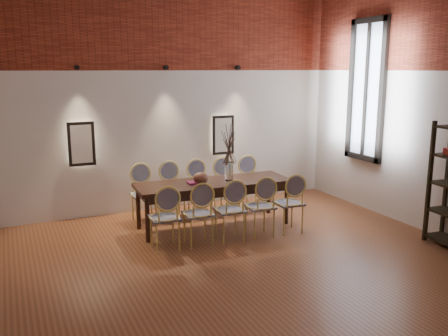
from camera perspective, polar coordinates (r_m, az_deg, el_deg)
name	(u,v)px	position (r m, az deg, el deg)	size (l,w,h in m)	color
floor	(244,286)	(5.83, 2.41, -13.98)	(7.00, 7.00, 0.02)	brown
wall_back	(154,99)	(8.57, -8.47, 8.19)	(7.00, 0.10, 4.00)	silver
brick_band_back	(152,26)	(8.52, -8.60, 16.59)	(7.00, 0.02, 1.50)	maroon
niche_left	(81,144)	(8.27, -16.80, 2.81)	(0.36, 0.06, 0.66)	#FFEAC6
niche_right	(223,135)	(9.00, -0.18, 4.01)	(0.36, 0.06, 0.66)	#FFEAC6
spot_fixture_left	(77,67)	(8.15, -17.30, 11.48)	(0.08, 0.08, 0.10)	black
spot_fixture_mid	(166,67)	(8.49, -7.01, 11.91)	(0.08, 0.08, 0.10)	black
spot_fixture_right	(238,68)	(9.02, 1.67, 11.98)	(0.08, 0.08, 0.10)	black
window_glass	(367,91)	(8.88, 16.83, 8.91)	(0.02, 0.78, 2.38)	silver
window_frame	(366,91)	(8.87, 16.73, 8.92)	(0.08, 0.90, 2.50)	black
window_mullion	(366,91)	(8.87, 16.73, 8.92)	(0.06, 0.06, 2.40)	black
dining_table	(214,204)	(7.71, -1.25, -4.36)	(2.49, 0.80, 0.75)	black
chair_near_a	(165,217)	(6.78, -7.15, -5.92)	(0.44, 0.44, 0.94)	#DBC864
chair_near_b	(198,213)	(6.91, -3.14, -5.49)	(0.44, 0.44, 0.94)	#DBC864
chair_near_c	(230,210)	(7.08, 0.70, -5.05)	(0.44, 0.44, 0.94)	#DBC864
chair_near_d	(260,206)	(7.28, 4.34, -4.61)	(0.44, 0.44, 0.94)	#DBC864
chair_near_e	(288,203)	(7.50, 7.76, -4.18)	(0.44, 0.44, 0.94)	#DBC864
chair_far_a	(144,194)	(8.05, -9.64, -3.13)	(0.44, 0.44, 0.94)	#DBC864
chair_far_b	(172,191)	(8.16, -6.22, -2.82)	(0.44, 0.44, 0.94)	#DBC864
chair_far_c	(200,189)	(8.31, -2.91, -2.51)	(0.44, 0.44, 0.94)	#DBC864
chair_far_d	(226,186)	(8.48, 0.28, -2.20)	(0.44, 0.44, 0.94)	#DBC864
chair_far_e	(252,184)	(8.67, 3.33, -1.90)	(0.44, 0.44, 0.94)	#DBC864
vase	(229,171)	(7.68, 0.59, -0.39)	(0.14, 0.14, 0.30)	silver
dried_branches	(229,144)	(7.60, 0.60, 2.93)	(0.50, 0.50, 0.70)	#48342B
bowl	(201,178)	(7.47, -2.81, -1.21)	(0.24, 0.24, 0.18)	brown
book	(196,182)	(7.51, -3.39, -1.75)	(0.26, 0.18, 0.03)	#8B1D55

